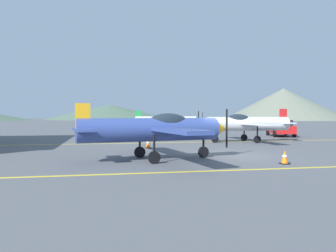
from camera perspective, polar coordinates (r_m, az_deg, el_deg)
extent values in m
plane|color=#54565B|center=(17.11, 10.52, -5.08)|extent=(400.00, 400.00, 0.00)
cube|color=yellow|center=(13.22, 17.37, -7.18)|extent=(80.00, 0.16, 0.01)
cube|color=yellow|center=(24.95, 3.61, -2.86)|extent=(80.00, 0.16, 0.01)
cylinder|color=#33478C|center=(14.91, -3.08, -0.65)|extent=(6.69, 2.29, 1.07)
cone|color=#F2A519|center=(16.43, 9.07, -0.43)|extent=(0.84, 1.02, 0.91)
cube|color=black|center=(16.63, 10.22, -0.41)|extent=(0.06, 0.12, 1.94)
ellipsoid|color=#1E2833|center=(15.20, 0.05, 0.61)|extent=(2.07, 1.22, 0.87)
cube|color=#33478C|center=(15.04, -1.67, -0.44)|extent=(2.65, 8.60, 0.16)
cube|color=#33478C|center=(14.25, -14.65, -0.63)|extent=(1.14, 2.61, 0.10)
cube|color=#F2A519|center=(14.23, -14.66, 1.52)|extent=(0.62, 0.23, 1.17)
cylinder|color=black|center=(16.02, 6.21, -2.80)|extent=(0.10, 0.10, 0.98)
cylinder|color=black|center=(16.07, 6.20, -4.54)|extent=(0.56, 0.22, 0.54)
cylinder|color=black|center=(13.88, -2.43, -3.52)|extent=(0.10, 0.10, 0.98)
cylinder|color=black|center=(13.94, -2.43, -5.52)|extent=(0.56, 0.22, 0.54)
cylinder|color=black|center=(15.91, -4.96, -2.83)|extent=(0.10, 0.10, 0.98)
cylinder|color=black|center=(15.96, -4.95, -4.58)|extent=(0.56, 0.22, 0.54)
cylinder|color=silver|center=(25.87, 13.84, 0.38)|extent=(6.65, 1.37, 1.07)
cone|color=red|center=(24.42, 6.21, 0.33)|extent=(0.72, 0.94, 0.91)
cube|color=black|center=(24.29, 5.35, 0.33)|extent=(0.04, 0.12, 1.94)
ellipsoid|color=#1E2833|center=(25.47, 12.10, 1.09)|extent=(1.98, 0.96, 0.87)
cube|color=silver|center=(25.69, 13.07, 0.48)|extent=(1.46, 8.59, 0.16)
cube|color=silver|center=(27.37, 19.46, 0.51)|extent=(0.79, 2.55, 0.10)
cube|color=red|center=(27.37, 19.47, 1.62)|extent=(0.62, 0.14, 1.17)
cylinder|color=black|center=(24.77, 8.22, -1.15)|extent=(0.10, 0.10, 0.98)
cylinder|color=black|center=(24.80, 8.22, -2.28)|extent=(0.55, 0.14, 0.54)
cylinder|color=black|center=(26.93, 13.16, -0.94)|extent=(0.10, 0.10, 0.98)
cylinder|color=black|center=(26.96, 13.15, -1.98)|extent=(0.55, 0.14, 0.54)
cylinder|color=black|center=(25.04, 15.34, -1.17)|extent=(0.10, 0.10, 0.98)
cylinder|color=black|center=(25.07, 15.33, -2.28)|extent=(0.55, 0.14, 0.54)
cylinder|color=silver|center=(35.74, -0.40, 0.84)|extent=(6.69, 2.12, 1.07)
cone|color=#1E8C3F|center=(35.99, 5.41, 0.83)|extent=(0.82, 1.01, 0.91)
cube|color=black|center=(36.04, 6.02, 0.83)|extent=(0.06, 0.12, 1.94)
ellipsoid|color=#1E2833|center=(35.76, 1.00, 1.35)|extent=(2.06, 1.18, 0.87)
cube|color=silver|center=(35.75, 0.22, 0.91)|extent=(2.43, 8.61, 0.16)
cube|color=silver|center=(35.81, -5.23, 0.91)|extent=(1.08, 2.60, 0.10)
cube|color=#1E8C3F|center=(35.80, -5.23, 1.76)|extent=(0.62, 0.21, 1.17)
cylinder|color=black|center=(35.91, 3.95, -0.20)|extent=(0.10, 0.10, 0.98)
cylinder|color=black|center=(35.93, 3.94, -0.98)|extent=(0.56, 0.20, 0.54)
cylinder|color=black|center=(34.68, -0.69, -0.27)|extent=(0.10, 0.10, 0.98)
cylinder|color=black|center=(34.71, -0.69, -1.07)|extent=(0.56, 0.20, 0.54)
cylinder|color=black|center=(36.82, -0.73, -0.14)|extent=(0.10, 0.10, 0.98)
cylinder|color=black|center=(36.84, -0.73, -0.90)|extent=(0.56, 0.20, 0.54)
cube|color=red|center=(33.96, 19.06, -0.53)|extent=(2.85, 4.62, 0.75)
cube|color=black|center=(33.79, 19.14, 0.56)|extent=(2.15, 2.74, 0.55)
cylinder|color=black|center=(35.58, 19.87, -1.04)|extent=(0.38, 0.68, 0.64)
cylinder|color=black|center=(35.13, 17.04, -1.04)|extent=(0.38, 0.68, 0.64)
cylinder|color=black|center=(32.86, 21.20, -1.29)|extent=(0.38, 0.68, 0.64)
cylinder|color=black|center=(32.38, 18.15, -1.30)|extent=(0.38, 0.68, 0.64)
cube|color=black|center=(20.61, -3.50, -3.82)|extent=(0.36, 0.36, 0.04)
cone|color=orange|center=(20.59, -3.50, -3.00)|extent=(0.29, 0.29, 0.55)
cylinder|color=white|center=(20.58, -3.50, -2.92)|extent=(0.20, 0.20, 0.08)
cube|color=black|center=(14.78, 19.70, -6.19)|extent=(0.36, 0.36, 0.04)
cone|color=orange|center=(14.74, 19.71, -5.05)|extent=(0.29, 0.29, 0.55)
cylinder|color=white|center=(14.74, 19.71, -4.95)|extent=(0.20, 0.20, 0.08)
cone|color=#4C6651|center=(159.88, -10.14, 2.39)|extent=(62.16, 62.16, 7.09)
cone|color=slate|center=(150.76, 19.51, 3.61)|extent=(52.74, 52.74, 13.75)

